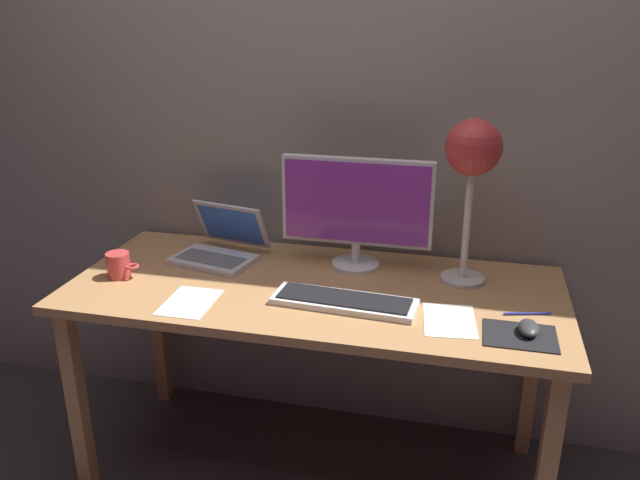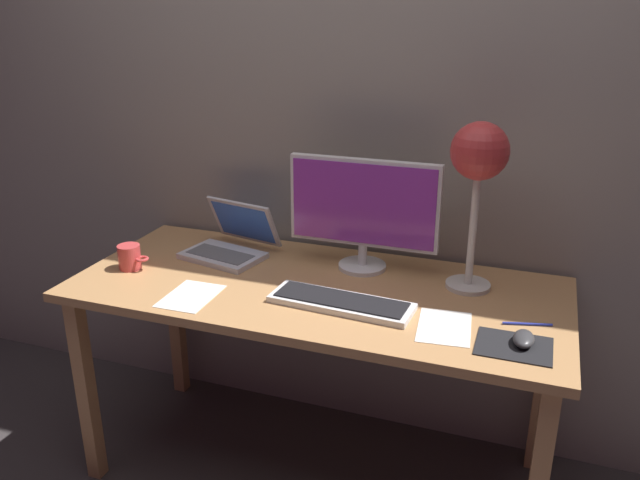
# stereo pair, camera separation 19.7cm
# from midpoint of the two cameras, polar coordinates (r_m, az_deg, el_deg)

# --- Properties ---
(ground_plane) EXTENTS (4.80, 4.80, 0.00)m
(ground_plane) POSITION_cam_midpoint_polar(r_m,az_deg,el_deg) (2.49, 2.12, -19.80)
(ground_plane) COLOR #383333
(ground_plane) RESTS_ON ground
(back_wall) EXTENTS (4.80, 0.06, 2.60)m
(back_wall) POSITION_cam_midpoint_polar(r_m,az_deg,el_deg) (2.30, 5.65, 12.71)
(back_wall) COLOR gray
(back_wall) RESTS_ON ground
(desk) EXTENTS (1.60, 0.70, 0.74)m
(desk) POSITION_cam_midpoint_polar(r_m,az_deg,el_deg) (2.12, 2.35, -6.08)
(desk) COLOR tan
(desk) RESTS_ON ground
(monitor) EXTENTS (0.52, 0.17, 0.39)m
(monitor) POSITION_cam_midpoint_polar(r_m,az_deg,el_deg) (2.15, 6.52, 2.79)
(monitor) COLOR silver
(monitor) RESTS_ON desk
(keyboard_main) EXTENTS (0.45, 0.17, 0.03)m
(keyboard_main) POSITION_cam_midpoint_polar(r_m,az_deg,el_deg) (1.95, 4.79, -5.63)
(keyboard_main) COLOR silver
(keyboard_main) RESTS_ON desk
(laptop) EXTENTS (0.33, 0.32, 0.19)m
(laptop) POSITION_cam_midpoint_polar(r_m,az_deg,el_deg) (2.34, -5.42, 0.03)
(laptop) COLOR silver
(laptop) RESTS_ON desk
(desk_lamp) EXTENTS (0.18, 0.18, 0.54)m
(desk_lamp) POSITION_cam_midpoint_polar(r_m,az_deg,el_deg) (2.02, 16.75, 6.70)
(desk_lamp) COLOR beige
(desk_lamp) RESTS_ON desk
(mousepad) EXTENTS (0.20, 0.16, 0.00)m
(mousepad) POSITION_cam_midpoint_polar(r_m,az_deg,el_deg) (1.84, 19.92, -8.98)
(mousepad) COLOR black
(mousepad) RESTS_ON desk
(mouse) EXTENTS (0.06, 0.10, 0.03)m
(mouse) POSITION_cam_midpoint_polar(r_m,az_deg,el_deg) (1.85, 20.69, -8.32)
(mouse) COLOR #38383A
(mouse) RESTS_ON mousepad
(coffee_mug) EXTENTS (0.11, 0.08, 0.09)m
(coffee_mug) POSITION_cam_midpoint_polar(r_m,az_deg,el_deg) (2.27, -14.25, -1.54)
(coffee_mug) COLOR #CC3F3F
(coffee_mug) RESTS_ON desk
(paper_sheet_near_mouse) EXTENTS (0.15, 0.21, 0.00)m
(paper_sheet_near_mouse) POSITION_cam_midpoint_polar(r_m,az_deg,el_deg) (2.03, -8.77, -5.03)
(paper_sheet_near_mouse) COLOR white
(paper_sheet_near_mouse) RESTS_ON desk
(paper_sheet_by_keyboard) EXTENTS (0.17, 0.22, 0.00)m
(paper_sheet_by_keyboard) POSITION_cam_midpoint_polar(r_m,az_deg,el_deg) (1.88, 14.02, -7.61)
(paper_sheet_by_keyboard) COLOR white
(paper_sheet_by_keyboard) RESTS_ON desk
(pen) EXTENTS (0.14, 0.04, 0.01)m
(pen) POSITION_cam_midpoint_polar(r_m,az_deg,el_deg) (1.96, 20.80, -7.09)
(pen) COLOR #2633A5
(pen) RESTS_ON desk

